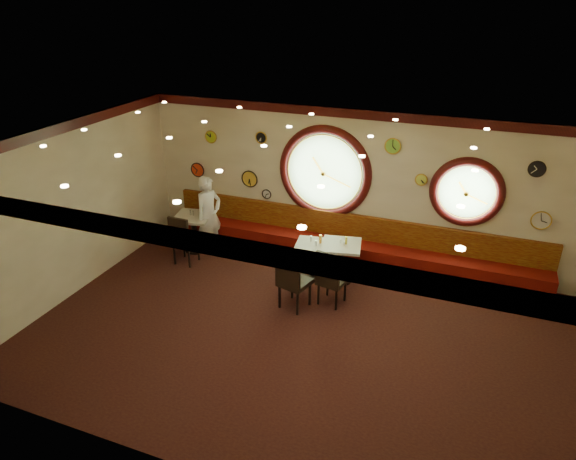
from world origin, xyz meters
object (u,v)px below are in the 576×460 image
Objects in this scene: condiment_a_salt at (190,213)px; waiter at (209,215)px; chair_a at (182,237)px; condiment_b_bottle at (320,239)px; condiment_c_bottle at (346,240)px; condiment_a_pepper at (193,213)px; condiment_b_pepper at (316,243)px; table_c at (341,258)px; condiment_b_salt at (311,239)px; condiment_c_salt at (341,241)px; condiment_a_bottle at (202,211)px; table_a at (194,229)px; chair_c at (330,275)px; condiment_c_pepper at (344,244)px; chair_b at (291,276)px; table_b at (313,256)px.

waiter is at bearing 12.23° from condiment_a_salt.
chair_a reaches higher than condiment_b_bottle.
condiment_a_pepper is at bearing 178.39° from condiment_c_bottle.
condiment_b_bottle is (0.04, 0.14, 0.03)m from condiment_b_pepper.
table_c is 0.70m from condiment_b_salt.
condiment_a_salt is 0.64× the size of condiment_b_bottle.
condiment_c_bottle is (0.11, -0.00, 0.03)m from condiment_c_salt.
condiment_a_salt is 1.01× the size of condiment_b_salt.
waiter is (0.20, -0.04, -0.05)m from condiment_a_bottle.
table_a is 2.74m from condiment_b_salt.
table_c is 1.27× the size of chair_c.
condiment_c_pepper is at bearing -32.36° from table_c.
chair_b reaches higher than condiment_c_salt.
condiment_a_pepper is (-0.11, 0.67, 0.26)m from chair_a.
table_c is at bearing 7.55° from table_b.
condiment_b_pepper is at bearing -163.69° from condiment_c_bottle.
table_b is at bearing -4.21° from condiment_a_pepper.
chair_c is at bearing -54.52° from table_b.
condiment_c_pepper is at bearing -5.52° from condiment_b_salt.
condiment_a_bottle is (-2.74, 0.38, 0.11)m from condiment_b_pepper.
chair_a is at bearing -74.81° from condiment_a_salt.
waiter reaches higher than table_c.
condiment_a_pepper is at bearing 178.38° from condiment_c_salt.
condiment_b_pepper is (2.95, -0.25, -0.09)m from condiment_a_salt.
condiment_b_bottle is at bearing 173.54° from condiment_c_pepper.
condiment_c_pepper reaches higher than condiment_b_pepper.
table_b is 8.97× the size of condiment_c_pepper.
table_b is at bearing -74.66° from waiter.
table_a reaches higher than table_c.
condiment_b_salt reaches higher than condiment_b_pepper.
chair_a is at bearing -170.63° from table_c.
table_c is at bearing 81.63° from chair_b.
condiment_a_salt is 1.30× the size of condiment_c_pepper.
chair_c is 7.79× the size of condiment_c_salt.
condiment_a_pepper reaches higher than table_c.
condiment_a_bottle is at bearing 175.37° from table_c.
condiment_c_salt is at bearing -1.52° from condiment_a_salt.
condiment_c_bottle reaches higher than condiment_c_salt.
waiter reaches higher than condiment_a_salt.
condiment_a_bottle is (-2.58, 0.23, 0.11)m from condiment_b_salt.
chair_a is at bearing -169.83° from condiment_c_salt.
chair_a is 0.39× the size of waiter.
condiment_c_salt is at bearing 131.53° from table_c.
condiment_c_pepper is at bearing -2.52° from table_a.
table_b is 2.92m from condiment_a_salt.
table_b is 2.72m from condiment_a_bottle.
chair_b reaches higher than table_c.
condiment_c_bottle is 3.10m from waiter.
waiter reaches higher than condiment_c_pepper.
condiment_a_bottle is 0.09× the size of waiter.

